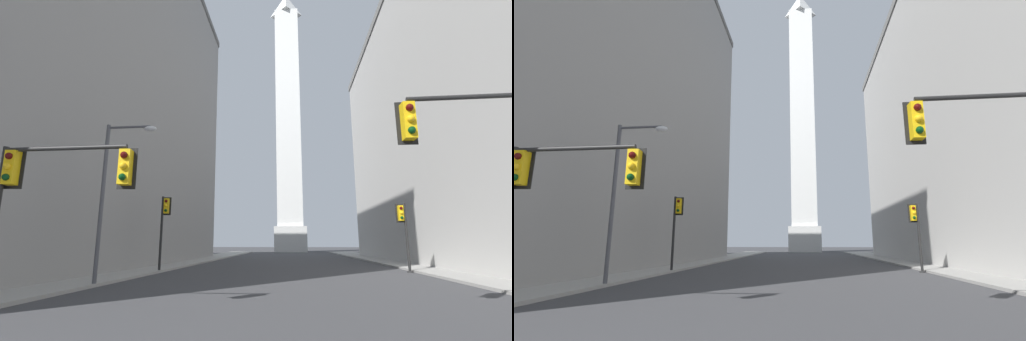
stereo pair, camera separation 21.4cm
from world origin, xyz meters
The scene contains 8 objects.
sidewalk_left centered at (-11.30, 30.29, 0.07)m, with size 5.00×100.97×0.15m, color gray.
sidewalk_right centered at (11.30, 30.29, 0.07)m, with size 5.00×100.97×0.15m, color gray.
building_left centered at (-23.34, 27.82, 17.90)m, with size 23.92×46.50×35.78m.
obelisk centered at (0.00, 84.14, 34.07)m, with size 7.70×7.70×71.08m.
traffic_light_mid_right centered at (8.33, 24.92, 3.20)m, with size 0.78×0.50×4.85m.
traffic_light_mid_left centered at (-8.97, 23.40, 3.56)m, with size 0.76×0.52×5.39m.
traffic_light_near_left centered at (-7.35, 8.92, 3.84)m, with size 4.58×0.52×5.07m.
street_lamp centered at (-8.57, 15.01, 4.89)m, with size 2.66×0.36×7.98m.
Camera 1 is at (0.31, -0.90, 1.99)m, focal length 24.00 mm.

